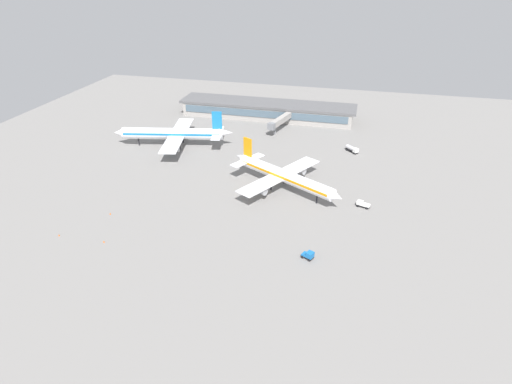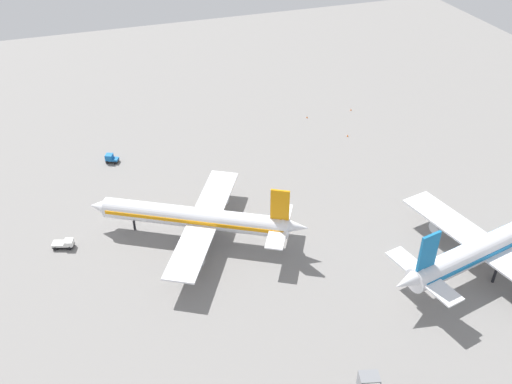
# 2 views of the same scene
# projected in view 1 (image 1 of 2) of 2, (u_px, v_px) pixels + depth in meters

# --- Properties ---
(ground) EXTENTS (288.00, 288.00, 0.00)m
(ground) POSITION_uv_depth(u_px,v_px,m) (259.00, 188.00, 152.12)
(ground) COLOR gray
(terminal_building) EXTENTS (91.32, 17.56, 7.97)m
(terminal_building) POSITION_uv_depth(u_px,v_px,m) (267.00, 110.00, 219.46)
(terminal_building) COLOR #9E9993
(terminal_building) RESTS_ON ground
(airplane_at_gate) EXTENTS (44.20, 36.95, 14.80)m
(airplane_at_gate) POSITION_uv_depth(u_px,v_px,m) (284.00, 176.00, 148.86)
(airplane_at_gate) COLOR white
(airplane_at_gate) RESTS_ON ground
(airplane_taxiing) EXTENTS (52.46, 42.63, 16.08)m
(airplane_taxiing) POSITION_uv_depth(u_px,v_px,m) (174.00, 134.00, 184.05)
(airplane_taxiing) COLOR white
(airplane_taxiing) RESTS_ON ground
(pushback_tractor) EXTENTS (4.77, 3.29, 1.90)m
(pushback_tractor) POSITION_uv_depth(u_px,v_px,m) (363.00, 204.00, 140.02)
(pushback_tractor) COLOR black
(pushback_tractor) RESTS_ON ground
(baggage_tug) EXTENTS (3.70, 3.27, 2.30)m
(baggage_tug) POSITION_uv_depth(u_px,v_px,m) (309.00, 255.00, 115.38)
(baggage_tug) COLOR black
(baggage_tug) RESTS_ON ground
(fuel_truck) EXTENTS (5.81, 5.78, 2.50)m
(fuel_truck) POSITION_uv_depth(u_px,v_px,m) (352.00, 149.00, 180.31)
(fuel_truck) COLOR black
(fuel_truck) RESTS_ON ground
(jet_bridge) EXTENTS (8.11, 20.57, 6.74)m
(jet_bridge) POSITION_uv_depth(u_px,v_px,m) (280.00, 121.00, 200.68)
(jet_bridge) COLOR #9E9993
(jet_bridge) RESTS_ON ground
(safety_cone_near_gate) EXTENTS (0.44, 0.44, 0.60)m
(safety_cone_near_gate) POSITION_uv_depth(u_px,v_px,m) (59.00, 235.00, 125.33)
(safety_cone_near_gate) COLOR #EA590C
(safety_cone_near_gate) RESTS_ON ground
(safety_cone_mid_apron) EXTENTS (0.44, 0.44, 0.60)m
(safety_cone_mid_apron) POSITION_uv_depth(u_px,v_px,m) (104.00, 241.00, 122.46)
(safety_cone_mid_apron) COLOR #EA590C
(safety_cone_mid_apron) RESTS_ON ground
(safety_cone_far_side) EXTENTS (0.44, 0.44, 0.60)m
(safety_cone_far_side) POSITION_uv_depth(u_px,v_px,m) (110.00, 214.00, 136.03)
(safety_cone_far_side) COLOR #EA590C
(safety_cone_far_side) RESTS_ON ground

